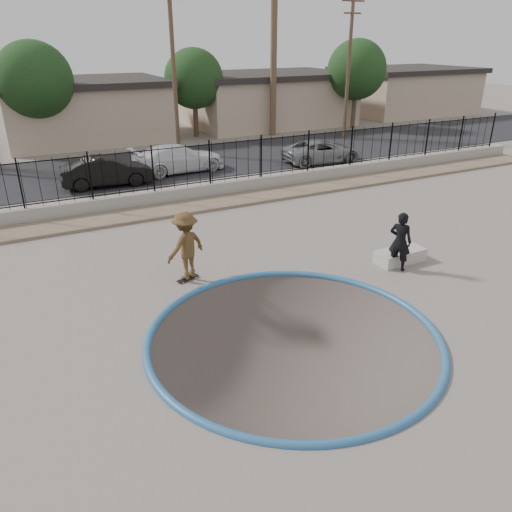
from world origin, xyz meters
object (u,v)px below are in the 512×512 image
object	(u,v)px
car_b	(107,171)
skater	(186,249)
skateboard	(188,278)
concrete_ledge	(400,256)
videographer	(400,241)
car_c	(178,158)
car_d	(322,151)

from	to	relation	value
car_b	skater	bearing A→B (deg)	-176.28
skateboard	concrete_ledge	world-z (taller)	concrete_ledge
skateboard	videographer	world-z (taller)	videographer
car_c	car_d	size ratio (longest dim) A/B	1.07
car_b	car_c	xyz separation A→B (m)	(3.82, 1.01, 0.01)
skateboard	concrete_ledge	distance (m)	6.65
car_c	concrete_ledge	bearing A→B (deg)	-173.77
concrete_ledge	car_d	xyz separation A→B (m)	(5.22, 12.21, 0.46)
videographer	concrete_ledge	world-z (taller)	videographer
skateboard	car_c	world-z (taller)	car_c
car_b	car_d	world-z (taller)	car_b
videographer	car_b	bearing A→B (deg)	-8.35
skateboard	car_d	xyz separation A→B (m)	(11.61, 10.40, 0.61)
skateboard	car_c	distance (m)	12.62
skateboard	concrete_ledge	size ratio (longest dim) A/B	0.45
videographer	skateboard	bearing A→B (deg)	37.21
videographer	car_c	size ratio (longest dim) A/B	0.38
concrete_ledge	skateboard	bearing A→B (deg)	164.19
car_c	car_d	world-z (taller)	car_c
car_d	skateboard	bearing A→B (deg)	135.56
concrete_ledge	videographer	bearing A→B (deg)	-139.34
skater	concrete_ledge	xyz separation A→B (m)	(6.39, -1.81, -0.79)
videographer	car_c	distance (m)	14.35
car_c	car_d	distance (m)	7.94
car_d	videographer	bearing A→B (deg)	159.51
car_c	car_d	bearing A→B (deg)	-105.90
skater	car_c	xyz separation A→B (m)	(3.83, 12.00, -0.26)
skater	concrete_ledge	world-z (taller)	skater
skateboard	concrete_ledge	xyz separation A→B (m)	(6.39, -1.81, 0.15)
car_b	car_c	world-z (taller)	car_c
videographer	concrete_ledge	distance (m)	0.92
skateboard	car_d	bearing A→B (deg)	24.72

